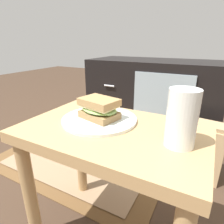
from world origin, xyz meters
TOP-DOWN VIEW (x-y plane):
  - side_table at (0.00, 0.00)m, footprint 0.56×0.36m
  - tv_cabinet at (-0.14, 0.95)m, footprint 0.96×0.46m
  - area_rug at (-0.41, 0.36)m, footprint 1.04×0.68m
  - plate at (-0.06, 0.03)m, footprint 0.25×0.25m
  - sandwich_front at (-0.06, 0.03)m, footprint 0.15×0.12m
  - beer_glass at (0.20, -0.01)m, footprint 0.07×0.07m
  - paper_bag at (0.24, 0.55)m, footprint 0.25×0.15m

SIDE VIEW (x-z plane):
  - area_rug at x=-0.41m, z-range 0.00..0.01m
  - paper_bag at x=0.24m, z-range 0.00..0.32m
  - tv_cabinet at x=-0.14m, z-range 0.00..0.58m
  - side_table at x=0.00m, z-range 0.14..0.60m
  - plate at x=-0.06m, z-range 0.46..0.47m
  - sandwich_front at x=-0.06m, z-range 0.47..0.54m
  - beer_glass at x=0.20m, z-range 0.46..0.60m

